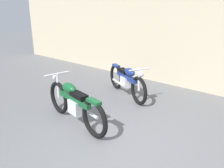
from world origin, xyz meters
TOP-DOWN VIEW (x-y plane):
  - ground_plane at (0.00, 0.00)m, footprint 40.00×40.00m
  - building_wall at (0.00, 4.08)m, footprint 18.00×0.30m
  - motorcycle_blue at (-1.51, 2.22)m, footprint 1.96×1.07m
  - motorcycle_green at (-1.35, 0.17)m, footprint 2.19×0.66m

SIDE VIEW (x-z plane):
  - ground_plane at x=0.00m, z-range 0.00..0.00m
  - motorcycle_blue at x=-1.51m, z-range -0.02..0.94m
  - motorcycle_green at x=-1.35m, z-range -0.02..0.97m
  - building_wall at x=0.00m, z-range 0.00..2.99m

